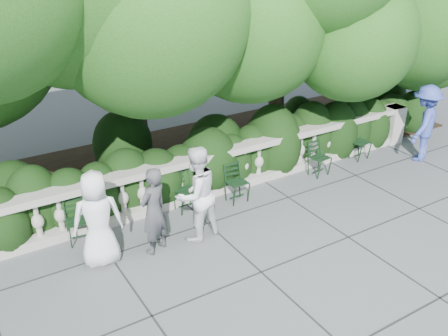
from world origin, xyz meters
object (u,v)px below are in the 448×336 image
chair_c (82,246)px  person_casual_man (196,194)px  chair_f (363,161)px  person_woman_grey (154,211)px  person_businessman (98,219)px  person_older_blue (424,123)px  chair_b (190,213)px  chair_d (241,204)px  chair_e (323,177)px

chair_c → person_casual_man: bearing=-16.6°
chair_f → person_woman_grey: person_woman_grey is taller
person_businessman → person_older_blue: (8.16, -0.03, 0.09)m
chair_b → person_businessman: person_businessman is taller
chair_d → person_woman_grey: (-2.20, -0.59, 0.81)m
chair_b → chair_e: size_ratio=1.00×
chair_d → chair_f: bearing=2.2°
chair_f → person_older_blue: size_ratio=0.44×
chair_c → person_businessman: 1.10m
chair_e → person_businessman: person_businessman is taller
chair_b → chair_e: (3.39, -0.20, 0.00)m
chair_f → person_woman_grey: 6.09m
chair_e → chair_c: bearing=171.9°
person_woman_grey → person_businessman: bearing=-34.9°
chair_e → person_woman_grey: 4.63m
person_businessman → person_casual_man: (1.77, -0.18, 0.05)m
chair_b → person_woman_grey: person_woman_grey is taller
chair_d → person_woman_grey: size_ratio=0.52×
person_businessman → person_casual_man: person_casual_man is taller
person_older_blue → chair_e: bearing=-32.5°
chair_c → chair_b: bearing=6.7°
person_woman_grey → person_older_blue: 7.23m
person_older_blue → person_casual_man: bearing=-21.1°
chair_e → chair_f: 1.47m
person_woman_grey → person_older_blue: bearing=156.8°
chair_e → person_casual_man: person_casual_man is taller
chair_c → person_woman_grey: bearing=-30.3°
chair_b → person_older_blue: 6.22m
chair_b → chair_f: same height
chair_d → chair_e: 2.31m
chair_d → person_casual_man: 1.74m
person_woman_grey → person_casual_man: 0.84m
chair_e → person_casual_man: 3.84m
chair_c → chair_f: (7.08, -0.04, 0.00)m
person_casual_man → chair_d: bearing=-167.4°
chair_f → person_businessman: size_ratio=0.49×
chair_c → person_older_blue: person_older_blue is taller
person_businessman → person_older_blue: person_older_blue is taller
person_woman_grey → person_casual_man: (0.84, -0.01, 0.10)m
chair_e → person_businessman: bearing=178.7°
person_older_blue → chair_c: bearing=-27.1°
chair_b → person_businessman: (-2.06, -0.65, 0.86)m
chair_b → chair_d: (1.08, -0.24, 0.00)m
chair_b → chair_e: 3.40m
person_casual_man → chair_b: bearing=-119.7°
person_woman_grey → person_casual_man: size_ratio=0.89×
chair_e → chair_f: bearing=0.5°
chair_e → person_older_blue: bearing=-16.1°
chair_e → person_woman_grey: person_woman_grey is taller
chair_c → chair_d: 3.31m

